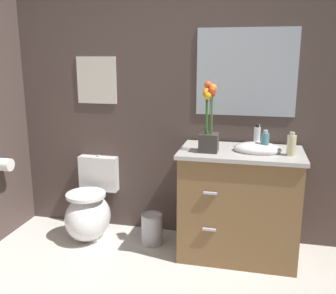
# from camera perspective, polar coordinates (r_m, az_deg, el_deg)

# --- Properties ---
(wall_back) EXTENTS (4.41, 0.05, 2.50)m
(wall_back) POSITION_cam_1_polar(r_m,az_deg,el_deg) (3.28, 4.10, 7.62)
(wall_back) COLOR #4C3D38
(wall_back) RESTS_ON ground_plane
(toilet) EXTENTS (0.38, 0.59, 0.69)m
(toilet) POSITION_cam_1_polar(r_m,az_deg,el_deg) (3.51, -11.54, -9.26)
(toilet) COLOR white
(toilet) RESTS_ON ground_plane
(vanity_cabinet) EXTENTS (0.94, 0.56, 1.05)m
(vanity_cabinet) POSITION_cam_1_polar(r_m,az_deg,el_deg) (3.12, 10.56, -8.11)
(vanity_cabinet) COLOR brown
(vanity_cabinet) RESTS_ON ground_plane
(flower_vase) EXTENTS (0.14, 0.14, 0.53)m
(flower_vase) POSITION_cam_1_polar(r_m,az_deg,el_deg) (2.87, 6.13, 3.30)
(flower_vase) COLOR #38332D
(flower_vase) RESTS_ON vanity_cabinet
(soap_bottle) EXTENTS (0.06, 0.06, 0.17)m
(soap_bottle) POSITION_cam_1_polar(r_m,az_deg,el_deg) (2.94, 14.24, 0.65)
(soap_bottle) COLOR teal
(soap_bottle) RESTS_ON vanity_cabinet
(lotion_bottle) EXTENTS (0.06, 0.06, 0.17)m
(lotion_bottle) POSITION_cam_1_polar(r_m,az_deg,el_deg) (2.91, 17.92, 0.30)
(lotion_bottle) COLOR beige
(lotion_bottle) RESTS_ON vanity_cabinet
(hand_wash_bottle) EXTENTS (0.05, 0.05, 0.20)m
(hand_wash_bottle) POSITION_cam_1_polar(r_m,az_deg,el_deg) (3.02, 13.09, 1.33)
(hand_wash_bottle) COLOR white
(hand_wash_bottle) RESTS_ON vanity_cabinet
(trash_bin) EXTENTS (0.18, 0.18, 0.27)m
(trash_bin) POSITION_cam_1_polar(r_m,az_deg,el_deg) (3.35, -2.42, -12.08)
(trash_bin) COLOR #B7B7BC
(trash_bin) RESTS_ON ground_plane
(wall_poster) EXTENTS (0.37, 0.01, 0.41)m
(wall_poster) POSITION_cam_1_polar(r_m,az_deg,el_deg) (3.49, -10.59, 9.75)
(wall_poster) COLOR silver
(wall_mirror) EXTENTS (0.80, 0.01, 0.70)m
(wall_mirror) POSITION_cam_1_polar(r_m,az_deg,el_deg) (3.20, 11.56, 10.83)
(wall_mirror) COLOR #B2BCC6
(toilet_paper_roll) EXTENTS (0.11, 0.11, 0.11)m
(toilet_paper_roll) POSITION_cam_1_polar(r_m,az_deg,el_deg) (3.54, -23.10, -2.43)
(toilet_paper_roll) COLOR white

